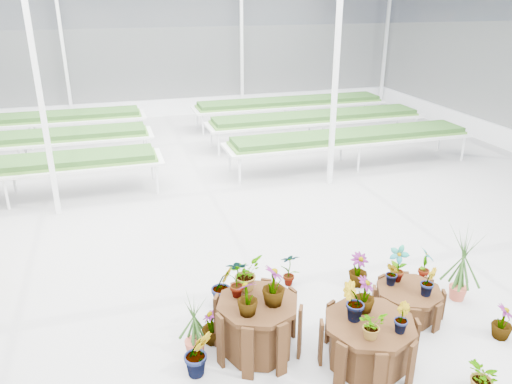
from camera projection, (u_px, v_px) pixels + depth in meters
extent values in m
plane|color=gray|center=(256.00, 296.00, 7.40)|extent=(24.00, 24.00, 0.00)
cylinder|color=#331C0C|center=(258.00, 326.00, 6.15)|extent=(1.29, 1.29, 0.72)
cylinder|color=#331C0C|center=(368.00, 342.00, 5.96)|extent=(1.40, 1.40, 0.60)
cylinder|color=#331C0C|center=(408.00, 302.00, 6.88)|extent=(1.20, 1.20, 0.42)
imported|color=#234519|center=(237.00, 277.00, 6.03)|extent=(0.32, 0.26, 0.53)
imported|color=#234519|center=(274.00, 286.00, 5.88)|extent=(0.29, 0.29, 0.50)
imported|color=#234519|center=(246.00, 273.00, 6.21)|extent=(0.53, 0.53, 0.45)
imported|color=#234519|center=(247.00, 297.00, 5.71)|extent=(0.31, 0.31, 0.45)
imported|color=#234519|center=(353.00, 302.00, 5.79)|extent=(0.31, 0.27, 0.49)
imported|color=#234519|center=(401.00, 318.00, 5.62)|extent=(0.23, 0.25, 0.36)
imported|color=#234519|center=(365.00, 295.00, 5.96)|extent=(0.36, 0.36, 0.45)
imported|color=#234519|center=(372.00, 325.00, 5.53)|extent=(0.36, 0.34, 0.32)
imported|color=#234519|center=(392.00, 274.00, 6.83)|extent=(0.18, 0.22, 0.37)
imported|color=#234519|center=(428.00, 281.00, 6.62)|extent=(0.29, 0.27, 0.41)
imported|color=#234519|center=(398.00, 264.00, 6.91)|extent=(0.32, 0.34, 0.53)
imported|color=#234519|center=(198.00, 353.00, 5.77)|extent=(0.35, 0.28, 0.62)
imported|color=#234519|center=(212.00, 325.00, 6.34)|extent=(0.37, 0.37, 0.51)
imported|color=#234519|center=(483.00, 378.00, 5.53)|extent=(0.46, 0.48, 0.41)
imported|color=#234519|center=(503.00, 322.00, 6.42)|extent=(0.37, 0.37, 0.48)
imported|color=#234519|center=(425.00, 263.00, 7.72)|extent=(0.30, 0.35, 0.57)
imported|color=#234519|center=(358.00, 270.00, 7.58)|extent=(0.33, 0.33, 0.53)
imported|color=#234519|center=(290.00, 268.00, 7.58)|extent=(0.32, 0.23, 0.56)
imported|color=#234519|center=(223.00, 285.00, 7.08)|extent=(0.43, 0.39, 0.64)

